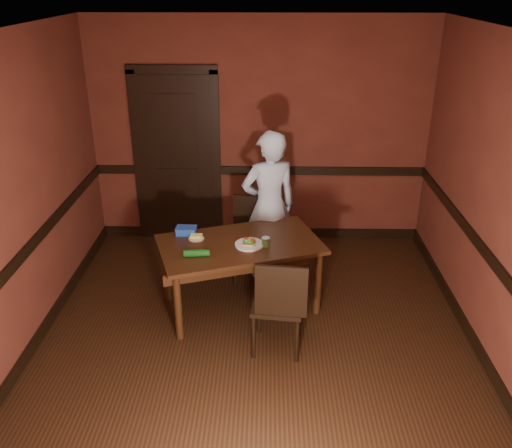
{
  "coord_description": "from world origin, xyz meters",
  "views": [
    {
      "loc": [
        0.1,
        -4.04,
        3.08
      ],
      "look_at": [
        0.0,
        0.35,
        1.05
      ],
      "focal_mm": 38.0,
      "sensor_mm": 36.0,
      "label": 1
    }
  ],
  "objects_px": {
    "dining_table": "(240,275)",
    "person": "(269,206)",
    "chair_far": "(255,242)",
    "sandwich_plate": "(249,244)",
    "chair_near": "(278,302)",
    "cheese_saucer": "(196,237)",
    "food_tub": "(186,231)",
    "sauce_jar": "(266,242)"
  },
  "relations": [
    {
      "from": "chair_near",
      "to": "food_tub",
      "type": "distance_m",
      "value": 1.25
    },
    {
      "from": "chair_near",
      "to": "person",
      "type": "height_order",
      "value": "person"
    },
    {
      "from": "sandwich_plate",
      "to": "sauce_jar",
      "type": "xyz_separation_m",
      "value": [
        0.16,
        -0.02,
        0.03
      ]
    },
    {
      "from": "chair_far",
      "to": "sauce_jar",
      "type": "xyz_separation_m",
      "value": [
        0.12,
        -0.6,
        0.31
      ]
    },
    {
      "from": "person",
      "to": "sauce_jar",
      "type": "distance_m",
      "value": 0.73
    },
    {
      "from": "food_tub",
      "to": "sauce_jar",
      "type": "bearing_deg",
      "value": -13.58
    },
    {
      "from": "chair_far",
      "to": "cheese_saucer",
      "type": "xyz_separation_m",
      "value": [
        -0.56,
        -0.47,
        0.28
      ]
    },
    {
      "from": "chair_far",
      "to": "sandwich_plate",
      "type": "distance_m",
      "value": 0.65
    },
    {
      "from": "person",
      "to": "cheese_saucer",
      "type": "bearing_deg",
      "value": 21.08
    },
    {
      "from": "dining_table",
      "to": "sandwich_plate",
      "type": "relative_size",
      "value": 5.53
    },
    {
      "from": "dining_table",
      "to": "person",
      "type": "height_order",
      "value": "person"
    },
    {
      "from": "cheese_saucer",
      "to": "food_tub",
      "type": "height_order",
      "value": "food_tub"
    },
    {
      "from": "chair_far",
      "to": "person",
      "type": "height_order",
      "value": "person"
    },
    {
      "from": "chair_far",
      "to": "chair_near",
      "type": "distance_m",
      "value": 1.2
    },
    {
      "from": "chair_near",
      "to": "sandwich_plate",
      "type": "height_order",
      "value": "chair_near"
    },
    {
      "from": "sandwich_plate",
      "to": "food_tub",
      "type": "height_order",
      "value": "food_tub"
    },
    {
      "from": "sauce_jar",
      "to": "food_tub",
      "type": "relative_size",
      "value": 0.45
    },
    {
      "from": "dining_table",
      "to": "food_tub",
      "type": "bearing_deg",
      "value": 144.43
    },
    {
      "from": "dining_table",
      "to": "sandwich_plate",
      "type": "xyz_separation_m",
      "value": [
        0.1,
        -0.05,
        0.38
      ]
    },
    {
      "from": "chair_far",
      "to": "food_tub",
      "type": "xyz_separation_m",
      "value": [
        -0.67,
        -0.37,
        0.3
      ]
    },
    {
      "from": "dining_table",
      "to": "sauce_jar",
      "type": "distance_m",
      "value": 0.48
    },
    {
      "from": "chair_far",
      "to": "person",
      "type": "bearing_deg",
      "value": 46.75
    },
    {
      "from": "food_tub",
      "to": "chair_far",
      "type": "bearing_deg",
      "value": 31.75
    },
    {
      "from": "chair_near",
      "to": "cheese_saucer",
      "type": "distance_m",
      "value": 1.1
    },
    {
      "from": "chair_far",
      "to": "sandwich_plate",
      "type": "height_order",
      "value": "chair_far"
    },
    {
      "from": "chair_near",
      "to": "sandwich_plate",
      "type": "relative_size",
      "value": 3.37
    },
    {
      "from": "person",
      "to": "sandwich_plate",
      "type": "xyz_separation_m",
      "value": [
        -0.19,
        -0.71,
        -0.09
      ]
    },
    {
      "from": "chair_far",
      "to": "person",
      "type": "distance_m",
      "value": 0.41
    },
    {
      "from": "chair_near",
      "to": "sandwich_plate",
      "type": "xyz_separation_m",
      "value": [
        -0.27,
        0.59,
        0.27
      ]
    },
    {
      "from": "dining_table",
      "to": "chair_near",
      "type": "distance_m",
      "value": 0.75
    },
    {
      "from": "cheese_saucer",
      "to": "person",
      "type": "bearing_deg",
      "value": 39.57
    },
    {
      "from": "food_tub",
      "to": "dining_table",
      "type": "bearing_deg",
      "value": -13.8
    },
    {
      "from": "chair_far",
      "to": "chair_near",
      "type": "height_order",
      "value": "chair_near"
    },
    {
      "from": "food_tub",
      "to": "chair_near",
      "type": "bearing_deg",
      "value": -39.13
    },
    {
      "from": "chair_far",
      "to": "sauce_jar",
      "type": "distance_m",
      "value": 0.69
    },
    {
      "from": "person",
      "to": "food_tub",
      "type": "height_order",
      "value": "person"
    },
    {
      "from": "dining_table",
      "to": "sauce_jar",
      "type": "xyz_separation_m",
      "value": [
        0.25,
        -0.07,
        0.41
      ]
    },
    {
      "from": "sandwich_plate",
      "to": "sauce_jar",
      "type": "height_order",
      "value": "sauce_jar"
    },
    {
      "from": "sauce_jar",
      "to": "chair_far",
      "type": "bearing_deg",
      "value": 101.14
    },
    {
      "from": "sandwich_plate",
      "to": "cheese_saucer",
      "type": "relative_size",
      "value": 1.79
    },
    {
      "from": "chair_near",
      "to": "sauce_jar",
      "type": "distance_m",
      "value": 0.66
    },
    {
      "from": "dining_table",
      "to": "food_tub",
      "type": "distance_m",
      "value": 0.69
    }
  ]
}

